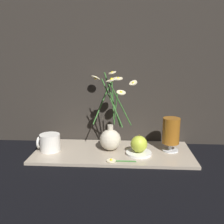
# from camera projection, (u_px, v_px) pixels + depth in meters

# --- Properties ---
(ground_plane) EXTENTS (6.00, 6.00, 0.00)m
(ground_plane) POSITION_uv_depth(u_px,v_px,m) (113.00, 154.00, 1.08)
(ground_plane) COLOR black
(shelf) EXTENTS (0.67, 0.28, 0.01)m
(shelf) POSITION_uv_depth(u_px,v_px,m) (113.00, 152.00, 1.07)
(shelf) COLOR tan
(shelf) RESTS_ON ground_plane
(backdrop_wall) EXTENTS (1.17, 0.02, 1.10)m
(backdrop_wall) POSITION_uv_depth(u_px,v_px,m) (115.00, 24.00, 1.10)
(backdrop_wall) COLOR #2D2823
(backdrop_wall) RESTS_ON ground_plane
(vase_with_flowers) EXTENTS (0.21, 0.22, 0.34)m
(vase_with_flowers) POSITION_uv_depth(u_px,v_px,m) (111.00, 135.00, 1.07)
(vase_with_flowers) COLOR beige
(vase_with_flowers) RESTS_ON shelf
(yellow_mug) EXTENTS (0.10, 0.09, 0.07)m
(yellow_mug) POSITION_uv_depth(u_px,v_px,m) (50.00, 143.00, 1.07)
(yellow_mug) COLOR silver
(yellow_mug) RESTS_ON shelf
(tea_glass) EXTENTS (0.07, 0.07, 0.15)m
(tea_glass) POSITION_uv_depth(u_px,v_px,m) (171.00, 132.00, 1.06)
(tea_glass) COLOR silver
(tea_glass) RESTS_ON shelf
(saucer_plate) EXTENTS (0.11, 0.11, 0.01)m
(saucer_plate) POSITION_uv_depth(u_px,v_px,m) (139.00, 153.00, 1.04)
(saucer_plate) COLOR white
(saucer_plate) RESTS_ON shelf
(orange_fruit) EXTENTS (0.07, 0.07, 0.08)m
(orange_fruit) POSITION_uv_depth(u_px,v_px,m) (139.00, 144.00, 1.03)
(orange_fruit) COLOR #B7C638
(orange_fruit) RESTS_ON saucer_plate
(loose_daisy) EXTENTS (0.12, 0.04, 0.01)m
(loose_daisy) POSITION_uv_depth(u_px,v_px,m) (114.00, 161.00, 0.97)
(loose_daisy) COLOR #3D7A33
(loose_daisy) RESTS_ON shelf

